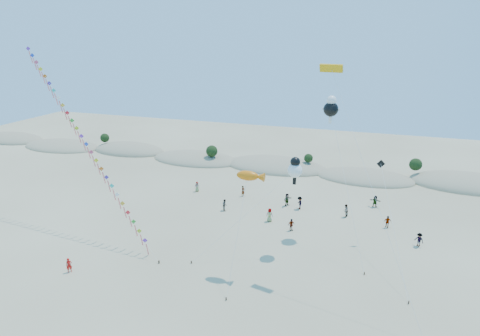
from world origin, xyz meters
The scene contains 10 objects.
ground centered at (0.00, 0.00, 0.00)m, with size 160.00×160.00×0.00m, color gray.
dune_ridge centered at (1.06, 45.14, 0.11)m, with size 145.30×11.49×5.57m.
kite_train centered at (-16.50, 14.13, 11.55)m, with size 23.86×10.30×22.20m.
fish_kite centered at (5.51, 11.07, 10.20)m, with size 2.82×6.50×10.72m.
cartoon_kite_low centered at (8.86, 16.39, 9.65)m, with size 10.38×7.40×10.95m.
cartoon_kite_high centered at (11.59, 22.68, 15.35)m, with size 6.48×10.11×16.75m.
parafoil_kite centered at (12.39, 14.26, 19.87)m, with size 10.96×10.32×20.75m.
dark_kite centered at (18.61, 18.65, 6.70)m, with size 3.87×12.46×9.85m.
flyer_foreground centered at (-11.87, 4.39, 0.79)m, with size 0.57×0.38×1.57m, color red.
beachgoers centered at (9.22, 26.58, 0.86)m, with size 32.51×11.82×1.83m.
Camera 1 is at (16.18, -24.13, 23.15)m, focal length 30.00 mm.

